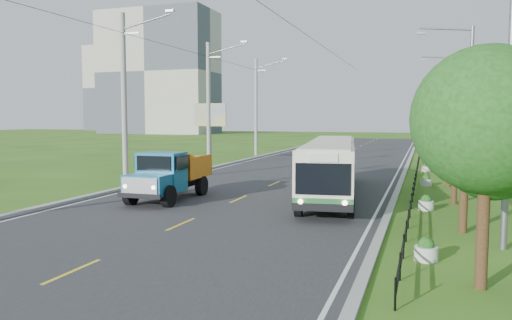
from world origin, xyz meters
The scene contains 30 objects.
ground centered at (0.00, 0.00, 0.00)m, with size 240.00×240.00×0.00m, color #2B5714.
road centered at (0.00, 20.00, 0.01)m, with size 14.00×120.00×0.02m, color #28282B.
curb_left centered at (-7.20, 20.00, 0.07)m, with size 0.40×120.00×0.15m, color #9E9E99.
curb_right centered at (7.15, 20.00, 0.05)m, with size 0.30×120.00×0.10m, color #9E9E99.
edge_line_left centered at (-6.65, 20.00, 0.02)m, with size 0.12×120.00×0.00m, color silver.
edge_line_right centered at (6.65, 20.00, 0.02)m, with size 0.12×120.00×0.00m, color silver.
centre_dash centered at (0.00, 0.00, 0.02)m, with size 0.12×2.20×0.00m, color yellow.
railing_right centered at (8.00, 14.00, 0.30)m, with size 0.04×40.00×0.60m, color black.
pole_near centered at (-8.26, 9.00, 5.09)m, with size 3.51×0.32×10.00m.
pole_mid centered at (-8.26, 21.00, 5.09)m, with size 3.51×0.32×10.00m.
pole_far centered at (-8.26, 33.00, 5.09)m, with size 3.51×0.32×10.00m.
tree_front centered at (9.86, -3.86, 3.72)m, with size 3.36×3.41×5.60m.
tree_second centered at (9.86, 2.14, 3.52)m, with size 3.18×3.26×5.30m.
tree_third centered at (9.86, 8.14, 3.99)m, with size 3.60×3.62×6.00m.
tree_fourth centered at (9.86, 14.14, 3.59)m, with size 3.24×3.31×5.40m.
tree_fifth centered at (9.86, 20.14, 3.85)m, with size 3.48×3.52×5.80m.
tree_back centered at (9.86, 26.14, 3.65)m, with size 3.30×3.36×5.50m.
streetlight_near centered at (10.64, 0.00, 4.90)m, with size 3.02×0.20×9.07m.
streetlight_mid centered at (10.64, 14.00, 4.90)m, with size 3.02×0.20×9.07m.
streetlight_far centered at (10.64, 28.00, 4.90)m, with size 3.02×0.20×9.07m.
planter_front centered at (8.60, -2.00, 0.29)m, with size 0.64×0.64×0.67m.
planter_near centered at (8.60, 6.00, 0.29)m, with size 0.64×0.64×0.67m.
planter_mid centered at (8.60, 14.00, 0.29)m, with size 0.64×0.64×0.67m.
planter_far centered at (8.60, 22.00, 0.29)m, with size 0.64×0.64×0.67m.
billboard_left centered at (-9.50, 24.00, 3.87)m, with size 3.00×0.20×5.20m.
billboard_right centered at (12.30, 20.00, 5.34)m, with size 0.24×6.00×7.30m.
apartment_near centered at (-55.00, 95.00, 15.00)m, with size 28.00×14.00×30.00m, color #B7B2A3.
apartment_far centered at (-80.00, 120.00, 13.00)m, with size 24.00×14.00×26.00m, color #B7B2A3.
bus centered at (3.99, 8.69, 1.63)m, with size 4.18×14.25×2.72m.
dump_truck centered at (-3.15, 4.91, 1.33)m, with size 2.31×5.63×2.34m.
Camera 1 is at (8.50, -16.33, 3.96)m, focal length 35.00 mm.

